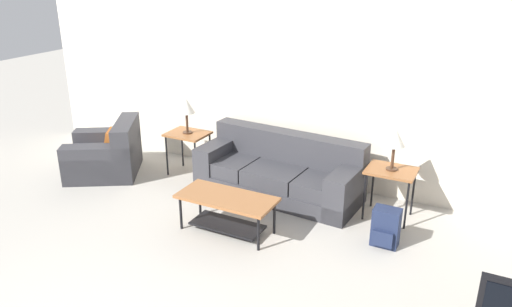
# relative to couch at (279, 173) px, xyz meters

# --- Properties ---
(wall_back) EXTENTS (9.05, 0.06, 2.60)m
(wall_back) POSITION_rel_couch_xyz_m (0.07, 0.61, 1.00)
(wall_back) COLOR silver
(wall_back) RESTS_ON ground_plane
(couch) EXTENTS (2.28, 1.00, 0.82)m
(couch) POSITION_rel_couch_xyz_m (0.00, 0.00, 0.00)
(couch) COLOR #38383D
(couch) RESTS_ON ground_plane
(armchair) EXTENTS (1.36, 1.36, 0.80)m
(armchair) POSITION_rel_couch_xyz_m (-2.60, -0.53, -0.01)
(armchair) COLOR #38383D
(armchair) RESTS_ON ground_plane
(coffee_table) EXTENTS (1.15, 0.53, 0.45)m
(coffee_table) POSITION_rel_couch_xyz_m (-0.11, -1.21, 0.04)
(coffee_table) COLOR #935B33
(coffee_table) RESTS_ON ground_plane
(side_table_left) EXTENTS (0.59, 0.47, 0.64)m
(side_table_left) POSITION_rel_couch_xyz_m (-1.49, 0.00, 0.28)
(side_table_left) COLOR #935B33
(side_table_left) RESTS_ON ground_plane
(side_table_right) EXTENTS (0.59, 0.47, 0.64)m
(side_table_right) POSITION_rel_couch_xyz_m (1.48, 0.00, 0.28)
(side_table_right) COLOR #935B33
(side_table_right) RESTS_ON ground_plane
(table_lamp_left) EXTENTS (0.24, 0.24, 0.53)m
(table_lamp_left) POSITION_rel_couch_xyz_m (-1.49, 0.00, 0.74)
(table_lamp_left) COLOR #472D1E
(table_lamp_left) RESTS_ON side_table_left
(table_lamp_right) EXTENTS (0.24, 0.24, 0.53)m
(table_lamp_right) POSITION_rel_couch_xyz_m (1.48, 0.00, 0.74)
(table_lamp_right) COLOR #472D1E
(table_lamp_right) RESTS_ON side_table_right
(backpack) EXTENTS (0.30, 0.27, 0.45)m
(backpack) POSITION_rel_couch_xyz_m (1.61, -0.67, -0.08)
(backpack) COLOR #1E2847
(backpack) RESTS_ON ground_plane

